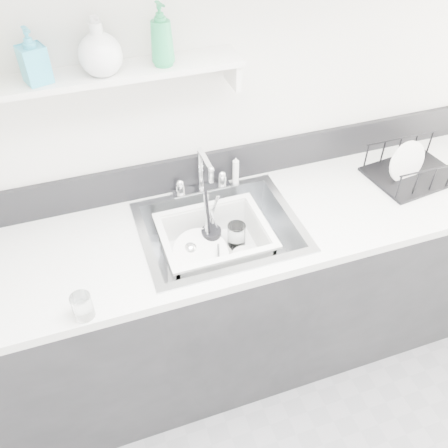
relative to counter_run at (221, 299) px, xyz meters
name	(u,v)px	position (x,y,z in m)	size (l,w,h in m)	color
room_shell	(363,198)	(0.00, -0.80, 1.22)	(3.50, 3.00, 2.60)	silver
counter_run	(221,299)	(0.00, 0.00, 0.00)	(3.20, 0.62, 0.92)	black
backsplash	(198,170)	(0.00, 0.30, 0.54)	(3.20, 0.02, 0.16)	black
sink	(220,243)	(0.00, 0.00, 0.37)	(0.64, 0.52, 0.20)	silver
faucet	(202,181)	(0.00, 0.25, 0.52)	(0.26, 0.18, 0.23)	silver
side_sprayer	(236,171)	(0.16, 0.25, 0.53)	(0.03, 0.03, 0.14)	white
wall_shelf	(99,77)	(-0.35, 0.23, 1.05)	(1.00, 0.16, 0.12)	silver
wash_tub	(215,244)	(-0.02, -0.01, 0.38)	(0.44, 0.36, 0.17)	white
plate_stack	(203,258)	(-0.09, -0.03, 0.34)	(0.28, 0.27, 0.11)	white
utensil_cup	(211,238)	(-0.02, 0.04, 0.37)	(0.08, 0.08, 0.28)	black
ladle	(207,253)	(-0.06, -0.01, 0.35)	(0.27, 0.10, 0.08)	silver
tumbler_in_tub	(236,235)	(0.08, 0.03, 0.36)	(0.08, 0.08, 0.11)	white
tumbler_counter	(82,306)	(-0.57, -0.27, 0.51)	(0.07, 0.07, 0.09)	white
dish_rack	(415,163)	(0.95, 0.05, 0.53)	(0.39, 0.29, 0.14)	black
bowl_small	(245,257)	(0.08, -0.07, 0.32)	(0.11, 0.11, 0.03)	white
soap_bottle_b	(32,56)	(-0.54, 0.21, 1.16)	(0.08, 0.08, 0.17)	#36A7C6
soap_bottle_c	(99,46)	(-0.33, 0.21, 1.16)	(0.14, 0.14, 0.18)	silver
soap_bottle_d	(161,35)	(-0.13, 0.21, 1.17)	(0.08, 0.08, 0.20)	#219656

